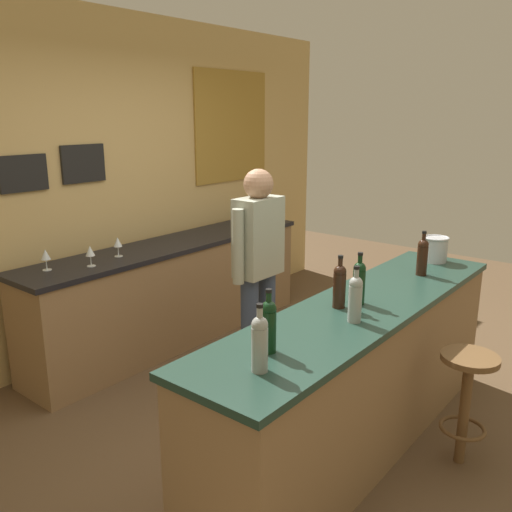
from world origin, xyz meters
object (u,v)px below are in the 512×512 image
at_px(ice_bucket, 436,249).
at_px(wine_glass_c, 118,243).
at_px(wine_bottle_c, 355,297).
at_px(bartender, 258,264).
at_px(bar_stool, 467,391).
at_px(wine_glass_a, 46,255).
at_px(wine_bottle_b, 269,324).
at_px(wine_bottle_e, 359,281).
at_px(wine_bottle_f, 422,256).
at_px(wine_bottle_a, 260,342).
at_px(wine_bottle_d, 339,285).
at_px(wine_glass_b, 90,252).

xyz_separation_m(ice_bucket, wine_glass_c, (-1.34, 2.01, -0.01)).
bearing_deg(wine_bottle_c, bartender, 64.60).
height_order(bar_stool, wine_glass_a, wine_glass_a).
xyz_separation_m(wine_bottle_b, wine_bottle_e, (0.84, -0.01, 0.00)).
bearing_deg(ice_bucket, wine_bottle_e, 179.94).
xyz_separation_m(wine_bottle_f, ice_bucket, (0.39, 0.06, -0.04)).
distance_m(wine_bottle_a, wine_bottle_f, 1.80).
xyz_separation_m(bar_stool, wine_bottle_a, (-1.26, 0.51, 0.60)).
xyz_separation_m(bartender, wine_bottle_a, (-1.26, -1.01, 0.12)).
relative_size(wine_bottle_a, wine_bottle_d, 1.00).
bearing_deg(wine_glass_a, ice_bucket, -47.79).
distance_m(wine_bottle_c, wine_glass_a, 2.26).
bearing_deg(wine_bottle_d, ice_bucket, -2.48).
bearing_deg(wine_glass_c, wine_glass_b, -166.40).
bearing_deg(wine_bottle_b, wine_bottle_c, -12.27).
bearing_deg(wine_glass_c, wine_glass_a, 171.15).
relative_size(bar_stool, wine_bottle_b, 2.22).
bearing_deg(wine_bottle_a, wine_bottle_c, -2.86).
relative_size(wine_bottle_a, wine_bottle_b, 1.00).
distance_m(wine_bottle_e, wine_glass_c, 2.02).
bearing_deg(wine_bottle_e, wine_bottle_b, 179.55).
distance_m(ice_bucket, wine_glass_c, 2.42).
relative_size(bar_stool, wine_glass_a, 4.39).
relative_size(wine_bottle_b, wine_glass_c, 1.97).
bearing_deg(wine_bottle_b, bar_stool, -28.89).
distance_m(bartender, wine_bottle_b, 1.43).
bearing_deg(wine_bottle_e, wine_glass_a, 109.23).
relative_size(bartender, wine_glass_c, 10.45).
bearing_deg(wine_bottle_e, wine_glass_c, 94.90).
relative_size(wine_bottle_a, ice_bucket, 1.63).
bearing_deg(wine_bottle_c, wine_glass_b, 95.84).
bearing_deg(wine_bottle_d, bartender, 67.49).
bearing_deg(wine_bottle_c, wine_bottle_a, 177.14).
bearing_deg(wine_bottle_d, wine_bottle_f, -7.13).
relative_size(bar_stool, wine_bottle_d, 2.22).
bearing_deg(wine_bottle_d, wine_glass_c, 91.35).
bearing_deg(bartender, wine_bottle_a, -141.11).
distance_m(wine_bottle_b, wine_bottle_f, 1.62).
height_order(wine_bottle_b, wine_bottle_d, same).
relative_size(bartender, wine_bottle_e, 5.29).
xyz_separation_m(wine_glass_b, wine_glass_c, (0.30, 0.07, 0.00)).
distance_m(wine_bottle_d, wine_glass_a, 2.13).
height_order(wine_bottle_a, wine_glass_c, wine_bottle_a).
distance_m(wine_glass_a, wine_glass_c, 0.57).
height_order(bar_stool, wine_glass_c, wine_glass_c).
relative_size(wine_bottle_a, wine_bottle_e, 1.00).
distance_m(wine_bottle_a, wine_glass_a, 2.20).
xyz_separation_m(bartender, wine_bottle_e, (-0.24, -0.93, 0.12)).
xyz_separation_m(wine_bottle_c, wine_bottle_f, (1.04, 0.06, 0.00)).
xyz_separation_m(wine_bottle_f, wine_glass_c, (-0.95, 2.07, -0.05)).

